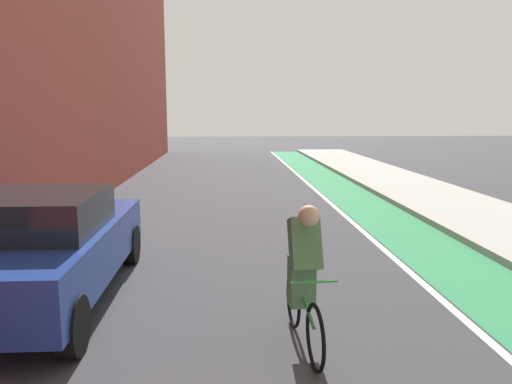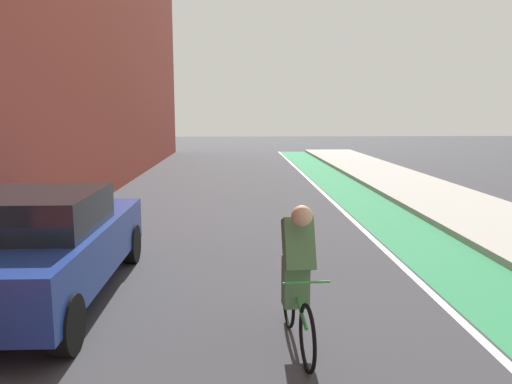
{
  "view_description": "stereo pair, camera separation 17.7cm",
  "coord_description": "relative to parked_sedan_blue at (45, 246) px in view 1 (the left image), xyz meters",
  "views": [
    {
      "loc": [
        -0.57,
        3.89,
        2.56
      ],
      "look_at": [
        -0.06,
        12.4,
        1.19
      ],
      "focal_mm": 34.77,
      "sensor_mm": 36.0,
      "label": 1
    },
    {
      "loc": [
        -0.4,
        3.88,
        2.56
      ],
      "look_at": [
        -0.06,
        12.4,
        1.19
      ],
      "focal_mm": 34.77,
      "sensor_mm": 36.0,
      "label": 2
    }
  ],
  "objects": [
    {
      "name": "ground_plane",
      "position": [
        3.04,
        4.71,
        -0.78
      ],
      "size": [
        84.64,
        84.64,
        0.0
      ],
      "primitive_type": "plane",
      "color": "#38383D"
    },
    {
      "name": "bike_lane_paint",
      "position": [
        6.32,
        6.71,
        -0.78
      ],
      "size": [
        1.6,
        38.47,
        0.0
      ],
      "primitive_type": "cube",
      "color": "#2D8451",
      "rests_on": "ground"
    },
    {
      "name": "sidewalk_right",
      "position": [
        8.63,
        6.71,
        -0.71
      ],
      "size": [
        3.02,
        38.47,
        0.14
      ],
      "primitive_type": "cube",
      "color": "#A8A59E",
      "rests_on": "ground"
    },
    {
      "name": "cyclist_mid",
      "position": [
        3.29,
        -1.5,
        0.03
      ],
      "size": [
        0.48,
        1.73,
        1.62
      ],
      "color": "black",
      "rests_on": "ground"
    },
    {
      "name": "parked_sedan_blue",
      "position": [
        0.0,
        0.0,
        0.0
      ],
      "size": [
        1.86,
        4.39,
        1.53
      ],
      "color": "navy",
      "rests_on": "ground"
    },
    {
      "name": "lane_divider_stripe",
      "position": [
        5.42,
        6.71,
        -0.78
      ],
      "size": [
        0.12,
        38.47,
        0.0
      ],
      "primitive_type": "cube",
      "color": "white",
      "rests_on": "ground"
    }
  ]
}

